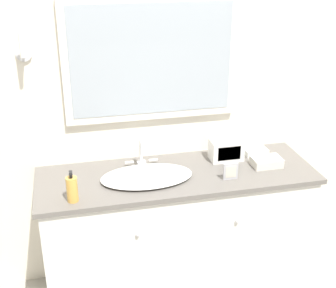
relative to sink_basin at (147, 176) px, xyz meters
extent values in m
cube|color=silver|center=(0.19, 0.33, 0.40)|extent=(8.00, 0.06, 2.55)
cube|color=white|center=(0.10, 0.28, 0.62)|extent=(1.06, 0.04, 0.75)
cube|color=#9EA8B2|center=(0.10, 0.26, 0.62)|extent=(0.97, 0.01, 0.66)
cylinder|color=silver|center=(-0.63, 0.29, 0.70)|extent=(0.09, 0.01, 0.09)
cylinder|color=silver|center=(-0.63, 0.24, 0.70)|extent=(0.02, 0.10, 0.02)
cylinder|color=white|center=(-0.63, 0.19, 0.77)|extent=(0.02, 0.02, 0.14)
cube|color=silver|center=(0.19, 0.02, -0.46)|extent=(1.64, 0.53, 0.82)
cube|color=#66605B|center=(0.19, 0.02, -0.03)|extent=(1.69, 0.56, 0.03)
sphere|color=silver|center=(-0.10, -0.25, -0.23)|extent=(0.02, 0.02, 0.02)
sphere|color=silver|center=(0.49, -0.25, -0.23)|extent=(0.02, 0.02, 0.02)
ellipsoid|color=white|center=(0.00, -0.01, 0.00)|extent=(0.55, 0.32, 0.03)
cylinder|color=silver|center=(0.00, 0.18, 0.00)|extent=(0.06, 0.06, 0.03)
cylinder|color=silver|center=(0.00, 0.18, 0.08)|extent=(0.02, 0.02, 0.14)
cylinder|color=silver|center=(0.00, 0.14, 0.15)|extent=(0.02, 0.07, 0.02)
cylinder|color=white|center=(-0.08, 0.18, 0.01)|extent=(0.06, 0.02, 0.02)
cylinder|color=white|center=(0.07, 0.18, 0.01)|extent=(0.06, 0.02, 0.02)
cylinder|color=gold|center=(-0.44, -0.16, 0.05)|extent=(0.06, 0.06, 0.14)
cylinder|color=black|center=(-0.44, -0.16, 0.14)|extent=(0.02, 0.02, 0.04)
cube|color=black|center=(-0.44, -0.18, 0.16)|extent=(0.02, 0.03, 0.01)
cube|color=white|center=(0.55, 0.14, 0.05)|extent=(0.21, 0.12, 0.13)
cube|color=black|center=(0.55, 0.09, 0.05)|extent=(0.15, 0.01, 0.09)
cube|color=#B2B2B7|center=(0.48, -0.12, 0.03)|extent=(0.09, 0.01, 0.10)
cube|color=beige|center=(0.48, -0.13, 0.03)|extent=(0.06, 0.00, 0.07)
cube|color=silver|center=(0.76, 0.00, 0.01)|extent=(0.18, 0.12, 0.05)
cube|color=white|center=(0.76, 0.18, 0.00)|extent=(0.15, 0.13, 0.04)
camera|label=1|loc=(-0.43, -2.42, 1.29)|focal=50.00mm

